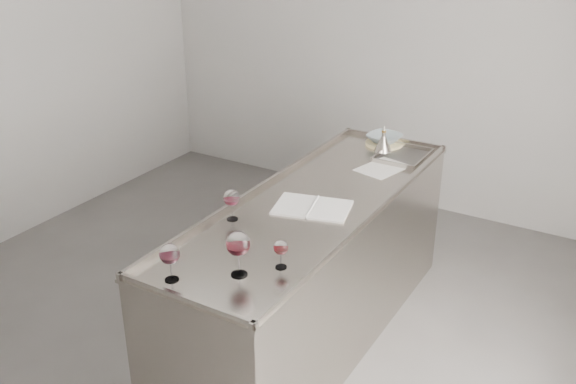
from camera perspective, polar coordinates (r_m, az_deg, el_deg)
The scene contains 11 objects.
room_shell at distance 3.56m, azimuth -6.95°, elevation 5.92°, with size 4.54×5.04×2.84m.
counter at distance 3.93m, azimuth 2.29°, elevation -6.99°, with size 0.77×2.42×0.97m.
wine_glass_left at distance 3.45m, azimuth -5.04°, elevation -0.58°, with size 0.09×0.09×0.17m.
wine_glass_middle at distance 2.94m, azimuth -10.47°, elevation -5.52°, with size 0.09×0.09×0.18m.
wine_glass_right at distance 2.92m, azimuth -4.45°, elevation -4.71°, with size 0.11×0.11×0.22m.
wine_glass_small at distance 3.00m, azimuth -0.64°, elevation -5.06°, with size 0.07×0.07×0.14m.
notebook at distance 3.61m, azimuth 2.17°, elevation -1.37°, with size 0.48×0.39×0.02m.
loose_paper_top at distance 4.20m, azimuth 8.40°, elevation 2.13°, with size 0.23×0.33×0.00m, color silver.
trivet at distance 4.62m, azimuth 8.54°, elevation 4.30°, with size 0.26×0.26×0.02m, color beige.
ceramic_bowl at distance 4.61m, azimuth 8.57°, elevation 4.75°, with size 0.23×0.23×0.06m, color #93A4AB.
wine_funnel at distance 4.48m, azimuth 8.46°, elevation 4.31°, with size 0.13×0.13×0.19m.
Camera 1 is at (2.08, -2.66, 2.51)m, focal length 40.00 mm.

